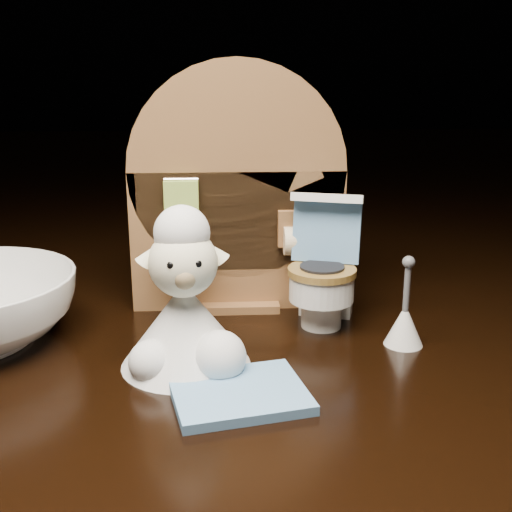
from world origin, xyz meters
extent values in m
cube|color=black|center=(0.00, 0.00, -0.05)|extent=(2.50, 2.50, 0.10)
cube|color=brown|center=(0.00, 0.07, 0.04)|extent=(0.13, 0.02, 0.09)
cylinder|color=brown|center=(0.00, 0.07, 0.09)|extent=(0.13, 0.02, 0.13)
cube|color=brown|center=(0.00, 0.07, 0.00)|extent=(0.05, 0.04, 0.01)
cylinder|color=white|center=(-0.03, 0.05, 0.02)|extent=(0.01, 0.01, 0.04)
cylinder|color=white|center=(-0.03, 0.04, 0.05)|extent=(0.03, 0.03, 0.01)
cylinder|color=silver|center=(-0.03, 0.05, 0.06)|extent=(0.00, 0.00, 0.01)
cube|color=#9DBF4A|center=(-0.03, 0.05, 0.07)|extent=(0.02, 0.01, 0.02)
cube|color=brown|center=(0.04, 0.06, 0.05)|extent=(0.02, 0.01, 0.02)
cylinder|color=beige|center=(0.04, 0.05, 0.05)|extent=(0.02, 0.02, 0.02)
cylinder|color=white|center=(0.05, 0.03, 0.01)|extent=(0.02, 0.02, 0.02)
cylinder|color=white|center=(0.05, 0.02, 0.03)|extent=(0.04, 0.04, 0.02)
cylinder|color=brown|center=(0.05, 0.02, 0.03)|extent=(0.04, 0.04, 0.00)
cube|color=white|center=(0.05, 0.05, 0.02)|extent=(0.03, 0.02, 0.05)
cube|color=#5E8FBD|center=(0.05, 0.04, 0.06)|extent=(0.04, 0.02, 0.04)
cube|color=white|center=(0.05, 0.04, 0.07)|extent=(0.04, 0.02, 0.01)
cylinder|color=#84AE3E|center=(0.06, 0.04, 0.05)|extent=(0.01, 0.01, 0.01)
cube|color=#5E8FBD|center=(0.00, -0.05, 0.00)|extent=(0.07, 0.06, 0.00)
cone|color=white|center=(0.09, 0.00, 0.01)|extent=(0.02, 0.02, 0.02)
cylinder|color=#59595B|center=(0.09, 0.00, 0.03)|extent=(0.00, 0.00, 0.03)
sphere|color=#59595B|center=(0.09, 0.00, 0.05)|extent=(0.01, 0.01, 0.01)
cone|color=white|center=(-0.03, -0.02, 0.02)|extent=(0.07, 0.07, 0.04)
sphere|color=white|center=(-0.01, -0.03, 0.01)|extent=(0.03, 0.03, 0.03)
sphere|color=white|center=(-0.04, -0.03, 0.01)|extent=(0.02, 0.02, 0.02)
sphere|color=#FCEFC5|center=(-0.03, -0.02, 0.05)|extent=(0.03, 0.03, 0.03)
sphere|color=tan|center=(-0.03, -0.03, 0.05)|extent=(0.01, 0.01, 0.01)
sphere|color=white|center=(-0.03, -0.02, 0.07)|extent=(0.03, 0.03, 0.03)
cone|color=#FCEFC5|center=(-0.04, -0.02, 0.06)|extent=(0.02, 0.01, 0.02)
cone|color=#FCEFC5|center=(-0.01, -0.02, 0.06)|extent=(0.02, 0.01, 0.02)
sphere|color=black|center=(-0.03, -0.03, 0.06)|extent=(0.00, 0.00, 0.00)
sphere|color=black|center=(-0.02, -0.03, 0.06)|extent=(0.00, 0.00, 0.00)
camera|label=1|loc=(-0.01, -0.32, 0.14)|focal=45.00mm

